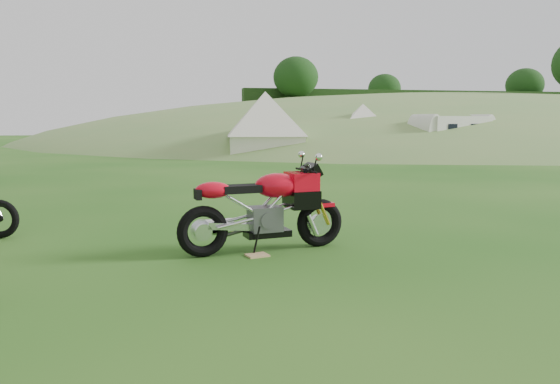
{
  "coord_description": "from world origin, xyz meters",
  "views": [
    {
      "loc": [
        -1.11,
        -5.23,
        1.74
      ],
      "look_at": [
        0.17,
        0.4,
        0.97
      ],
      "focal_mm": 35.0,
      "sensor_mm": 36.0,
      "label": 1
    }
  ],
  "objects": [
    {
      "name": "tent_right",
      "position": [
        9.16,
        21.05,
        1.28
      ],
      "size": [
        3.56,
        3.56,
        2.57
      ],
      "primitive_type": null,
      "rotation": [
        0.0,
        0.0,
        -0.23
      ],
      "color": "white",
      "rests_on": "ground"
    },
    {
      "name": "hedgerow",
      "position": [
        24.0,
        40.0,
        0.0
      ],
      "size": [
        36.0,
        1.2,
        8.6
      ],
      "primitive_type": null,
      "color": "black",
      "rests_on": "ground"
    },
    {
      "name": "plywood_board",
      "position": [
        0.12,
        1.49,
        0.01
      ],
      "size": [
        0.31,
        0.27,
        0.02
      ],
      "primitive_type": "cube",
      "rotation": [
        0.0,
        0.0,
        0.23
      ],
      "color": "tan",
      "rests_on": "ground"
    },
    {
      "name": "sport_motorcycle",
      "position": [
        0.25,
        1.73,
        0.66
      ],
      "size": [
        2.24,
        0.86,
        1.31
      ],
      "primitive_type": null,
      "rotation": [
        0.0,
        0.0,
        0.15
      ],
      "color": "red",
      "rests_on": "ground"
    },
    {
      "name": "caravan",
      "position": [
        12.56,
        18.25,
        0.97
      ],
      "size": [
        4.44,
        2.72,
        1.93
      ],
      "primitive_type": null,
      "rotation": [
        0.0,
        0.0,
        0.23
      ],
      "color": "silver",
      "rests_on": "ground"
    },
    {
      "name": "tent_mid",
      "position": [
        3.84,
        19.66,
        1.43
      ],
      "size": [
        3.67,
        3.67,
        2.86
      ],
      "primitive_type": null,
      "rotation": [
        0.0,
        0.0,
        -0.12
      ],
      "color": "silver",
      "rests_on": "ground"
    },
    {
      "name": "ground",
      "position": [
        0.0,
        0.0,
        0.0
      ],
      "size": [
        120.0,
        120.0,
        0.0
      ],
      "primitive_type": "plane",
      "color": "#195111",
      "rests_on": "ground"
    },
    {
      "name": "hillside",
      "position": [
        24.0,
        40.0,
        0.0
      ],
      "size": [
        80.0,
        64.0,
        8.0
      ],
      "primitive_type": "ellipsoid",
      "color": "#638D48",
      "rests_on": "ground"
    }
  ]
}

